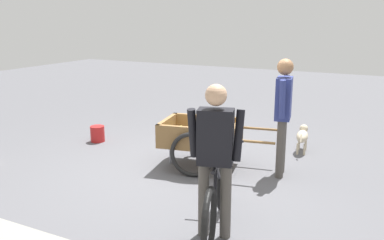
% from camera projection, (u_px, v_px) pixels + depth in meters
% --- Properties ---
extents(ground_plane, '(24.00, 24.00, 0.00)m').
position_uv_depth(ground_plane, '(186.00, 174.00, 5.94)').
color(ground_plane, '#56565B').
extents(fruit_cart, '(1.76, 1.07, 0.72)m').
position_uv_depth(fruit_cart, '(201.00, 138.00, 6.12)').
color(fruit_cart, olive).
rests_on(fruit_cart, ground).
extents(vendor_person, '(0.26, 0.57, 1.62)m').
position_uv_depth(vendor_person, '(283.00, 107.00, 5.68)').
color(vendor_person, '#4C4742').
rests_on(vendor_person, ground).
extents(bicycle, '(0.61, 1.61, 0.85)m').
position_uv_depth(bicycle, '(217.00, 197.00, 4.33)').
color(bicycle, black).
rests_on(bicycle, ground).
extents(cyclist_person, '(0.50, 0.29, 1.55)m').
position_uv_depth(cyclist_person, '(215.00, 149.00, 4.05)').
color(cyclist_person, '#4C4742').
rests_on(cyclist_person, ground).
extents(dog, '(0.24, 0.67, 0.40)m').
position_uv_depth(dog, '(302.00, 136.00, 6.85)').
color(dog, beige).
rests_on(dog, ground).
extents(plastic_bucket, '(0.25, 0.25, 0.28)m').
position_uv_depth(plastic_bucket, '(98.00, 134.00, 7.43)').
color(plastic_bucket, '#B21E1E').
rests_on(plastic_bucket, ground).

